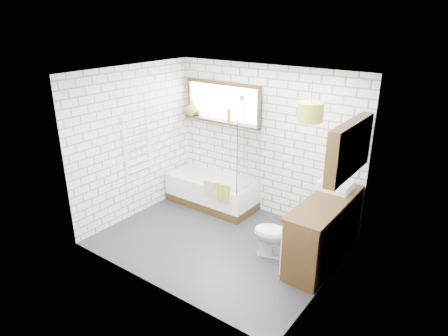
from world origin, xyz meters
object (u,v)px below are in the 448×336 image
Objects in this scene: bathtub at (212,191)px; toilet at (277,234)px; basin at (335,185)px; pendant at (310,112)px; vanity at (324,231)px.

toilet is at bearing -23.11° from bathtub.
pendant is at bearing -110.79° from basin.
bathtub is at bearing 168.93° from vanity.
vanity is 3.62× the size of basin.
vanity is at bearing -11.07° from bathtub.
toilet is (-0.50, -0.72, -0.63)m from basin.
basin is 1.36× the size of pendant.
pendant reaches higher than toilet.
pendant is (-0.22, -0.57, 1.13)m from basin.
bathtub is at bearing 163.56° from pendant.
vanity is 1.68m from pendant.
basin reaches higher than vanity.
toilet reaches higher than bathtub.
basin is 1.28m from pendant.
pendant is (-0.28, -0.15, 1.65)m from vanity.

